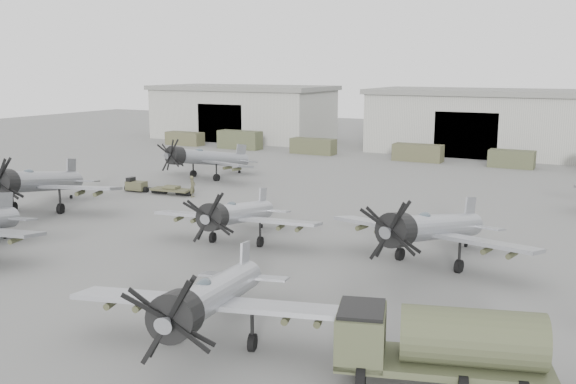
# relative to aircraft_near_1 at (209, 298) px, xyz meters

# --- Properties ---
(ground) EXTENTS (220.00, 220.00, 0.00)m
(ground) POSITION_rel_aircraft_near_1_xyz_m (-3.58, 7.65, -2.20)
(ground) COLOR #575855
(ground) RESTS_ON ground
(hangar_left) EXTENTS (29.00, 14.80, 8.70)m
(hangar_left) POSITION_rel_aircraft_near_1_xyz_m (-41.58, 69.61, 2.17)
(hangar_left) COLOR #A0A096
(hangar_left) RESTS_ON ground
(hangar_center) EXTENTS (29.00, 14.80, 8.70)m
(hangar_center) POSITION_rel_aircraft_near_1_xyz_m (-3.58, 69.61, 2.17)
(hangar_center) COLOR #A0A096
(hangar_center) RESTS_ON ground
(support_truck_0) EXTENTS (5.92, 2.20, 1.98)m
(support_truck_0) POSITION_rel_aircraft_near_1_xyz_m (-44.60, 57.65, -1.21)
(support_truck_0) COLOR #494930
(support_truck_0) RESTS_ON ground
(support_truck_1) EXTENTS (6.53, 2.20, 2.63)m
(support_truck_1) POSITION_rel_aircraft_near_1_xyz_m (-34.73, 57.65, -0.89)
(support_truck_1) COLOR #42462E
(support_truck_1) RESTS_ON ground
(support_truck_2) EXTENTS (6.20, 2.20, 2.11)m
(support_truck_2) POSITION_rel_aircraft_near_1_xyz_m (-22.92, 57.65, -1.15)
(support_truck_2) COLOR #43452D
(support_truck_2) RESTS_ON ground
(support_truck_3) EXTENTS (6.19, 2.20, 2.14)m
(support_truck_3) POSITION_rel_aircraft_near_1_xyz_m (-8.26, 57.65, -1.13)
(support_truck_3) COLOR #46462E
(support_truck_3) RESTS_ON ground
(support_truck_4) EXTENTS (5.19, 2.20, 2.06)m
(support_truck_4) POSITION_rel_aircraft_near_1_xyz_m (3.07, 57.65, -1.17)
(support_truck_4) COLOR #41442C
(support_truck_4) RESTS_ON ground
(aircraft_near_1) EXTENTS (12.13, 10.92, 4.84)m
(aircraft_near_1) POSITION_rel_aircraft_near_1_xyz_m (0.00, 0.00, 0.00)
(aircraft_near_1) COLOR #A0A2A8
(aircraft_near_1) RESTS_ON ground
(aircraft_mid_0) EXTENTS (13.82, 12.44, 5.55)m
(aircraft_mid_0) POSITION_rel_aircraft_near_1_xyz_m (-27.19, 14.48, 0.32)
(aircraft_mid_0) COLOR gray
(aircraft_mid_0) RESTS_ON ground
(aircraft_mid_1) EXTENTS (11.54, 10.39, 4.58)m
(aircraft_mid_1) POSITION_rel_aircraft_near_1_xyz_m (-7.66, 14.02, -0.12)
(aircraft_mid_1) COLOR #9C9FA5
(aircraft_mid_1) RESTS_ON ground
(aircraft_mid_2) EXTENTS (12.89, 11.61, 5.12)m
(aircraft_mid_2) POSITION_rel_aircraft_near_1_xyz_m (5.00, 15.37, 0.13)
(aircraft_mid_2) COLOR #96989E
(aircraft_mid_2) RESTS_ON ground
(aircraft_far_0) EXTENTS (12.43, 11.19, 4.94)m
(aircraft_far_0) POSITION_rel_aircraft_near_1_xyz_m (-24.46, 34.13, 0.05)
(aircraft_far_0) COLOR gray
(aircraft_far_0) RESTS_ON ground
(fuel_tanker) EXTENTS (8.27, 5.18, 3.03)m
(fuel_tanker) POSITION_rel_aircraft_near_1_xyz_m (9.38, 1.35, -0.46)
(fuel_tanker) COLOR #43472F
(fuel_tanker) RESTS_ON ground
(tug_trailer) EXTENTS (6.85, 1.93, 1.36)m
(tug_trailer) POSITION_rel_aircraft_near_1_xyz_m (-24.65, 25.57, -1.69)
(tug_trailer) COLOR #42412B
(tug_trailer) RESTS_ON ground
(ground_crew) EXTENTS (0.59, 0.79, 1.98)m
(ground_crew) POSITION_rel_aircraft_near_1_xyz_m (-19.72, 25.70, -1.21)
(ground_crew) COLOR #47462E
(ground_crew) RESTS_ON ground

